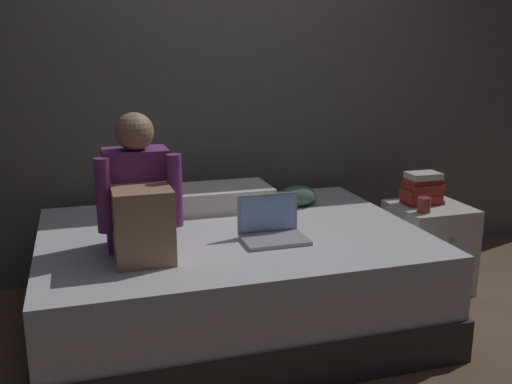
{
  "coord_description": "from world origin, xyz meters",
  "views": [
    {
      "loc": [
        -0.94,
        -2.56,
        1.48
      ],
      "look_at": [
        -0.12,
        0.1,
        0.79
      ],
      "focal_mm": 40.8,
      "sensor_mm": 36.0,
      "label": 1
    }
  ],
  "objects_px": {
    "pillow": "(223,197)",
    "mug": "(424,205)",
    "nightstand": "(428,247)",
    "person_sitting": "(139,201)",
    "book_stack": "(423,189)",
    "bed": "(231,278)",
    "laptop": "(272,229)",
    "clothes_pile": "(298,196)"
  },
  "relations": [
    {
      "from": "book_stack",
      "to": "bed",
      "type": "bearing_deg",
      "value": -172.71
    },
    {
      "from": "person_sitting",
      "to": "laptop",
      "type": "bearing_deg",
      "value": -0.63
    },
    {
      "from": "pillow",
      "to": "bed",
      "type": "bearing_deg",
      "value": -99.45
    },
    {
      "from": "pillow",
      "to": "mug",
      "type": "relative_size",
      "value": 6.22
    },
    {
      "from": "person_sitting",
      "to": "clothes_pile",
      "type": "bearing_deg",
      "value": 29.69
    },
    {
      "from": "book_stack",
      "to": "mug",
      "type": "bearing_deg",
      "value": -119.33
    },
    {
      "from": "person_sitting",
      "to": "laptop",
      "type": "distance_m",
      "value": 0.68
    },
    {
      "from": "person_sitting",
      "to": "pillow",
      "type": "xyz_separation_m",
      "value": [
        0.56,
        0.65,
        -0.19
      ]
    },
    {
      "from": "pillow",
      "to": "book_stack",
      "type": "distance_m",
      "value": 1.23
    },
    {
      "from": "pillow",
      "to": "mug",
      "type": "height_order",
      "value": "pillow"
    },
    {
      "from": "clothes_pile",
      "to": "book_stack",
      "type": "bearing_deg",
      "value": -16.76
    },
    {
      "from": "person_sitting",
      "to": "laptop",
      "type": "height_order",
      "value": "person_sitting"
    },
    {
      "from": "bed",
      "to": "laptop",
      "type": "distance_m",
      "value": 0.42
    },
    {
      "from": "person_sitting",
      "to": "laptop",
      "type": "xyz_separation_m",
      "value": [
        0.65,
        -0.01,
        -0.2
      ]
    },
    {
      "from": "person_sitting",
      "to": "mug",
      "type": "xyz_separation_m",
      "value": [
        1.66,
        0.19,
        -0.2
      ]
    },
    {
      "from": "bed",
      "to": "book_stack",
      "type": "distance_m",
      "value": 1.33
    },
    {
      "from": "nightstand",
      "to": "book_stack",
      "type": "height_order",
      "value": "book_stack"
    },
    {
      "from": "bed",
      "to": "laptop",
      "type": "xyz_separation_m",
      "value": [
        0.16,
        -0.21,
        0.33
      ]
    },
    {
      "from": "book_stack",
      "to": "clothes_pile",
      "type": "bearing_deg",
      "value": 163.24
    },
    {
      "from": "laptop",
      "to": "clothes_pile",
      "type": "distance_m",
      "value": 0.7
    },
    {
      "from": "bed",
      "to": "nightstand",
      "type": "xyz_separation_m",
      "value": [
        1.3,
        0.11,
        0.0
      ]
    },
    {
      "from": "bed",
      "to": "nightstand",
      "type": "height_order",
      "value": "nightstand"
    },
    {
      "from": "nightstand",
      "to": "book_stack",
      "type": "relative_size",
      "value": 2.19
    },
    {
      "from": "laptop",
      "to": "book_stack",
      "type": "distance_m",
      "value": 1.17
    },
    {
      "from": "book_stack",
      "to": "clothes_pile",
      "type": "distance_m",
      "value": 0.77
    },
    {
      "from": "nightstand",
      "to": "pillow",
      "type": "xyz_separation_m",
      "value": [
        -1.23,
        0.34,
        0.33
      ]
    },
    {
      "from": "nightstand",
      "to": "pillow",
      "type": "relative_size",
      "value": 0.96
    },
    {
      "from": "nightstand",
      "to": "mug",
      "type": "height_order",
      "value": "mug"
    },
    {
      "from": "book_stack",
      "to": "pillow",
      "type": "bearing_deg",
      "value": 166.46
    },
    {
      "from": "pillow",
      "to": "nightstand",
      "type": "bearing_deg",
      "value": -15.67
    },
    {
      "from": "clothes_pile",
      "to": "person_sitting",
      "type": "bearing_deg",
      "value": -150.31
    },
    {
      "from": "laptop",
      "to": "mug",
      "type": "xyz_separation_m",
      "value": [
        1.01,
        0.19,
        -0.01
      ]
    },
    {
      "from": "mug",
      "to": "book_stack",
      "type": "bearing_deg",
      "value": 60.67
    },
    {
      "from": "person_sitting",
      "to": "pillow",
      "type": "bearing_deg",
      "value": 49.1
    },
    {
      "from": "laptop",
      "to": "book_stack",
      "type": "bearing_deg",
      "value": 18.5
    },
    {
      "from": "nightstand",
      "to": "person_sitting",
      "type": "bearing_deg",
      "value": -170.27
    },
    {
      "from": "nightstand",
      "to": "mug",
      "type": "distance_m",
      "value": 0.36
    },
    {
      "from": "person_sitting",
      "to": "pillow",
      "type": "distance_m",
      "value": 0.88
    },
    {
      "from": "mug",
      "to": "clothes_pile",
      "type": "bearing_deg",
      "value": 147.99
    },
    {
      "from": "pillow",
      "to": "laptop",
      "type": "bearing_deg",
      "value": -82.4
    },
    {
      "from": "person_sitting",
      "to": "mug",
      "type": "distance_m",
      "value": 1.68
    },
    {
      "from": "pillow",
      "to": "clothes_pile",
      "type": "height_order",
      "value": "pillow"
    }
  ]
}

